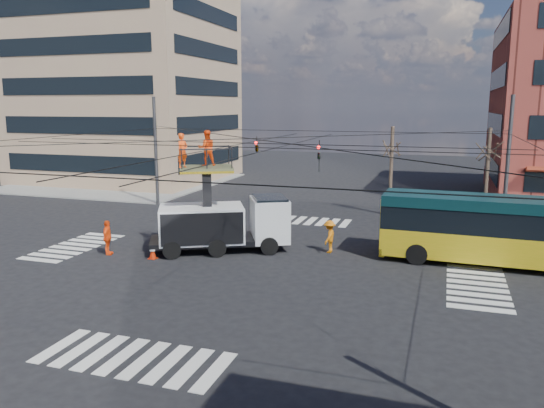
{
  "coord_description": "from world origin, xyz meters",
  "views": [
    {
      "loc": [
        8.48,
        -22.57,
        7.39
      ],
      "look_at": [
        0.23,
        2.43,
        2.47
      ],
      "focal_mm": 35.0,
      "sensor_mm": 36.0,
      "label": 1
    }
  ],
  "objects_px": {
    "traffic_cone": "(152,252)",
    "flagger": "(329,237)",
    "city_bus": "(511,230)",
    "worker_ground": "(107,238)",
    "utility_truck": "(223,212)"
  },
  "relations": [
    {
      "from": "worker_ground",
      "to": "flagger",
      "type": "xyz_separation_m",
      "value": [
        10.46,
        3.87,
        -0.04
      ]
    },
    {
      "from": "traffic_cone",
      "to": "city_bus",
      "type": "bearing_deg",
      "value": 14.14
    },
    {
      "from": "utility_truck",
      "to": "worker_ground",
      "type": "xyz_separation_m",
      "value": [
        -5.19,
        -2.56,
        -1.16
      ]
    },
    {
      "from": "flagger",
      "to": "city_bus",
      "type": "bearing_deg",
      "value": 96.86
    },
    {
      "from": "traffic_cone",
      "to": "flagger",
      "type": "xyz_separation_m",
      "value": [
        7.95,
        3.82,
        0.48
      ]
    },
    {
      "from": "traffic_cone",
      "to": "worker_ground",
      "type": "distance_m",
      "value": 2.56
    },
    {
      "from": "traffic_cone",
      "to": "flagger",
      "type": "bearing_deg",
      "value": 25.67
    },
    {
      "from": "city_bus",
      "to": "worker_ground",
      "type": "bearing_deg",
      "value": -165.74
    },
    {
      "from": "utility_truck",
      "to": "city_bus",
      "type": "distance_m",
      "value": 13.8
    },
    {
      "from": "worker_ground",
      "to": "utility_truck",
      "type": "bearing_deg",
      "value": -81.86
    },
    {
      "from": "city_bus",
      "to": "utility_truck",
      "type": "bearing_deg",
      "value": -171.46
    },
    {
      "from": "city_bus",
      "to": "traffic_cone",
      "type": "height_order",
      "value": "city_bus"
    },
    {
      "from": "utility_truck",
      "to": "city_bus",
      "type": "relative_size",
      "value": 0.62
    },
    {
      "from": "traffic_cone",
      "to": "utility_truck",
      "type": "bearing_deg",
      "value": 43.03
    },
    {
      "from": "utility_truck",
      "to": "traffic_cone",
      "type": "relative_size",
      "value": 10.48
    }
  ]
}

